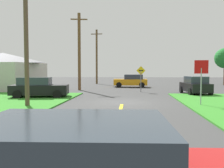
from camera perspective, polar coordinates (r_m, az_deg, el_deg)
name	(u,v)px	position (r m, az deg, el deg)	size (l,w,h in m)	color
ground_plane	(123,102)	(17.01, 2.41, -4.22)	(120.00, 120.00, 0.00)	#3F3F3F
lane_stripe_center	(114,131)	(9.15, 0.52, -10.65)	(0.20, 14.00, 0.01)	yellow
stop_sign	(201,73)	(16.14, 19.66, 2.28)	(0.81, 0.13, 2.79)	#9EA0A8
car_on_crossroad	(195,85)	(23.85, 18.45, -0.31)	(2.26, 4.04, 1.62)	black
car_approaching_junction	(131,81)	(32.28, 4.40, 0.73)	(4.23, 2.16, 1.62)	orange
parked_car_near_building	(39,88)	(20.69, -16.38, -0.78)	(4.64, 2.63, 1.62)	black
utility_pole_near	(26,34)	(15.88, -18.99, 10.76)	(1.80, 0.36, 8.36)	brown
utility_pole_mid	(79,51)	(27.52, -7.47, 7.47)	(1.79, 0.42, 8.31)	brown
utility_pole_far	(97,56)	(39.70, -3.51, 6.35)	(1.80, 0.30, 8.52)	brown
direction_sign	(141,76)	(25.04, 6.60, 1.85)	(0.90, 0.10, 2.59)	slate
barn	(3,71)	(30.15, -23.56, 2.65)	(8.39, 7.33, 4.09)	beige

